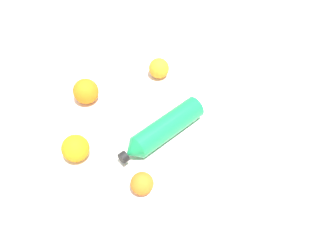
{
  "coord_description": "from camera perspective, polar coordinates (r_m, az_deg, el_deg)",
  "views": [
    {
      "loc": [
        0.57,
        0.23,
        0.81
      ],
      "look_at": [
        -0.02,
        0.01,
        0.04
      ],
      "focal_mm": 35.19,
      "sensor_mm": 36.0,
      "label": 1
    }
  ],
  "objects": [
    {
      "name": "folded_napkin",
      "position": [
        1.05,
        -23.25,
        -4.81
      ],
      "size": [
        0.16,
        0.16,
        0.01
      ],
      "primitive_type": "cube",
      "rotation": [
        0.0,
        0.0,
        -0.28
      ],
      "color": "#99BFD8",
      "rests_on": "ground_plane"
    },
    {
      "name": "ground_plane",
      "position": [
        1.01,
        -1.14,
        -2.03
      ],
      "size": [
        2.4,
        2.4,
        0.0
      ],
      "primitive_type": "plane",
      "color": "silver"
    },
    {
      "name": "orange_1",
      "position": [
        1.18,
        -1.58,
        9.97
      ],
      "size": [
        0.07,
        0.07,
        0.07
      ],
      "primitive_type": "sphere",
      "color": "orange",
      "rests_on": "ground_plane"
    },
    {
      "name": "orange_0",
      "position": [
        0.89,
        -4.52,
        -9.9
      ],
      "size": [
        0.06,
        0.06,
        0.06
      ],
      "primitive_type": "sphere",
      "color": "orange",
      "rests_on": "ground_plane"
    },
    {
      "name": "orange_2",
      "position": [
        1.12,
        -14.05,
        5.85
      ],
      "size": [
        0.08,
        0.08,
        0.08
      ],
      "primitive_type": "sphere",
      "color": "orange",
      "rests_on": "ground_plane"
    },
    {
      "name": "orange_3",
      "position": [
        0.98,
        -15.73,
        -3.74
      ],
      "size": [
        0.08,
        0.08,
        0.08
      ],
      "primitive_type": "sphere",
      "color": "orange",
      "rests_on": "ground_plane"
    },
    {
      "name": "water_bottle",
      "position": [
        0.99,
        -0.93,
        -0.66
      ],
      "size": [
        0.29,
        0.19,
        0.07
      ],
      "rotation": [
        0.0,
        0.0,
        5.8
      ],
      "color": "#198C4C",
      "rests_on": "ground_plane"
    }
  ]
}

